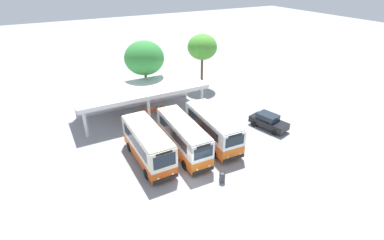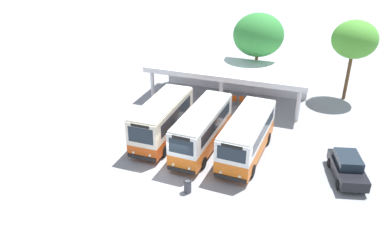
# 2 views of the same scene
# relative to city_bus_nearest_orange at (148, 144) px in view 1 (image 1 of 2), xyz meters

# --- Properties ---
(ground_plane) EXTENTS (180.00, 180.00, 0.00)m
(ground_plane) POSITION_rel_city_bus_nearest_orange_xyz_m (2.56, -4.03, -1.81)
(ground_plane) COLOR #939399
(city_bus_nearest_orange) EXTENTS (2.48, 7.59, 3.27)m
(city_bus_nearest_orange) POSITION_rel_city_bus_nearest_orange_xyz_m (0.00, 0.00, 0.00)
(city_bus_nearest_orange) COLOR black
(city_bus_nearest_orange) RESTS_ON ground
(city_bus_second_in_row) EXTENTS (2.44, 8.08, 3.23)m
(city_bus_second_in_row) POSITION_rel_city_bus_nearest_orange_xyz_m (3.36, -0.30, -0.02)
(city_bus_second_in_row) COLOR black
(city_bus_second_in_row) RESTS_ON ground
(city_bus_middle_cream) EXTENTS (2.71, 7.94, 3.15)m
(city_bus_middle_cream) POSITION_rel_city_bus_nearest_orange_xyz_m (6.73, -0.13, -0.06)
(city_bus_middle_cream) COLOR black
(city_bus_middle_cream) RESTS_ON ground
(parked_car_flank) EXTENTS (2.74, 4.44, 1.62)m
(parked_car_flank) POSITION_rel_city_bus_nearest_orange_xyz_m (13.70, -0.49, -0.98)
(parked_car_flank) COLOR black
(parked_car_flank) RESTS_ON ground
(terminal_canopy) EXTENTS (15.04, 5.79, 3.40)m
(terminal_canopy) POSITION_rel_city_bus_nearest_orange_xyz_m (2.70, 10.02, 0.85)
(terminal_canopy) COLOR silver
(terminal_canopy) RESTS_ON ground
(waiting_chair_end_by_column) EXTENTS (0.45, 0.45, 0.86)m
(waiting_chair_end_by_column) POSITION_rel_city_bus_nearest_orange_xyz_m (1.59, 8.59, -1.29)
(waiting_chair_end_by_column) COLOR slate
(waiting_chair_end_by_column) RESTS_ON ground
(waiting_chair_second_from_end) EXTENTS (0.45, 0.45, 0.86)m
(waiting_chair_second_from_end) POSITION_rel_city_bus_nearest_orange_xyz_m (2.26, 8.55, -1.29)
(waiting_chair_second_from_end) COLOR slate
(waiting_chair_second_from_end) RESTS_ON ground
(waiting_chair_middle_seat) EXTENTS (0.45, 0.45, 0.86)m
(waiting_chair_middle_seat) POSITION_rel_city_bus_nearest_orange_xyz_m (2.92, 8.63, -1.29)
(waiting_chair_middle_seat) COLOR slate
(waiting_chair_middle_seat) RESTS_ON ground
(waiting_chair_fourth_seat) EXTENTS (0.45, 0.45, 0.86)m
(waiting_chair_fourth_seat) POSITION_rel_city_bus_nearest_orange_xyz_m (3.59, 8.53, -1.29)
(waiting_chair_fourth_seat) COLOR slate
(waiting_chair_fourth_seat) RESTS_ON ground
(waiting_chair_fifth_seat) EXTENTS (0.45, 0.45, 0.86)m
(waiting_chair_fifth_seat) POSITION_rel_city_bus_nearest_orange_xyz_m (4.25, 8.64, -1.29)
(waiting_chair_fifth_seat) COLOR slate
(waiting_chair_fifth_seat) RESTS_ON ground
(waiting_chair_far_end_seat) EXTENTS (0.45, 0.45, 0.86)m
(waiting_chair_far_end_seat) POSITION_rel_city_bus_nearest_orange_xyz_m (4.92, 8.61, -1.29)
(waiting_chair_far_end_seat) COLOR slate
(waiting_chair_far_end_seat) RESTS_ON ground
(roadside_tree_behind_canopy) EXTENTS (4.91, 4.91, 7.83)m
(roadside_tree_behind_canopy) POSITION_rel_city_bus_nearest_orange_xyz_m (4.63, 12.83, 3.92)
(roadside_tree_behind_canopy) COLOR brown
(roadside_tree_behind_canopy) RESTS_ON ground
(roadside_tree_east_of_canopy) EXTENTS (4.11, 4.11, 7.67)m
(roadside_tree_east_of_canopy) POSITION_rel_city_bus_nearest_orange_xyz_m (13.38, 13.55, 4.09)
(roadside_tree_east_of_canopy) COLOR brown
(roadside_tree_east_of_canopy) RESTS_ON ground
(litter_bin_apron) EXTENTS (0.49, 0.49, 0.90)m
(litter_bin_apron) POSITION_rel_city_bus_nearest_orange_xyz_m (4.23, -5.67, -1.35)
(litter_bin_apron) COLOR #3F3F47
(litter_bin_apron) RESTS_ON ground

